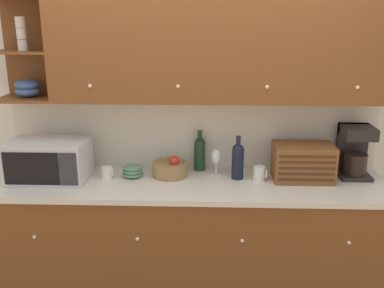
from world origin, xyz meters
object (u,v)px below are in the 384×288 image
Objects in this scene: wine_glass at (216,157)px; mug at (260,174)px; mug_blue_second at (107,173)px; microwave at (49,160)px; coffee_maker at (355,151)px; fruit_basket at (170,169)px; second_wine_bottle at (238,159)px; bowl_stack_on_counter at (133,171)px; wine_bottle at (200,152)px; bread_box at (303,162)px.

mug is (0.32, -0.10, -0.09)m from wine_glass.
microwave is at bearing -175.13° from mug_blue_second.
mug_blue_second is 0.23× the size of coffee_maker.
mug is at bearing -5.95° from fruit_basket.
mug is at bearing -18.31° from wine_glass.
second_wine_bottle is (0.16, -0.07, 0.01)m from wine_glass.
microwave is 1.23m from wine_glass.
bowl_stack_on_counter is 1.66m from coffee_maker.
wine_bottle is 0.74× the size of bread_box.
mug_blue_second is 0.29× the size of wine_bottle.
bowl_stack_on_counter is at bearing 179.49° from bread_box.
fruit_basket is 0.36m from wine_glass.
microwave is at bearing -178.72° from mug.
microwave is 2.26m from coffee_maker.
bread_box is at bearing -0.51° from bowl_stack_on_counter.
mug_blue_second is at bearing -178.01° from second_wine_bottle.
wine_bottle is 2.99× the size of mug.
microwave is at bearing -167.11° from wine_bottle.
bowl_stack_on_counter is 0.94m from mug.
microwave is 1.70× the size of second_wine_bottle.
wine_glass reaches higher than mug_blue_second.
mug_blue_second is 0.44× the size of wine_glass.
coffee_maker reaches higher than mug_blue_second.
coffee_maker is (2.25, 0.16, 0.05)m from microwave.
bowl_stack_on_counter is 0.37× the size of bread_box.
mug_blue_second is at bearing 4.87° from microwave.
wine_bottle is at bearing 175.52° from coffee_maker.
second_wine_bottle is 0.84× the size of coffee_maker.
bowl_stack_on_counter is at bearing 177.46° from mug.
microwave is 0.61m from bowl_stack_on_counter.
microwave is 3.46× the size of bowl_stack_on_counter.
wine_bottle reaches higher than bread_box.
second_wine_bottle is 0.76× the size of bread_box.
second_wine_bottle is at bearing 167.77° from mug.
bread_box is at bearing -13.77° from wine_bottle.
second_wine_bottle reaches higher than wine_bottle.
fruit_basket is 0.84× the size of wine_bottle.
bowl_stack_on_counter is 0.78× the size of wine_glass.
second_wine_bottle is 3.09× the size of mug.
second_wine_bottle reaches higher than bowl_stack_on_counter.
fruit_basket is (0.88, 0.10, -0.09)m from microwave.
microwave is 0.43m from mug_blue_second.
coffee_maker reaches higher than fruit_basket.
second_wine_bottle is at bearing 2.86° from microwave.
wine_glass is (1.22, 0.14, -0.01)m from microwave.
coffee_maker is at bearing 2.91° from bowl_stack_on_counter.
second_wine_bottle is (0.96, 0.03, 0.10)m from mug_blue_second.
wine_glass is 0.63× the size of second_wine_bottle.
mug is (1.54, 0.03, -0.09)m from microwave.
mug_blue_second is 0.28× the size of second_wine_bottle.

